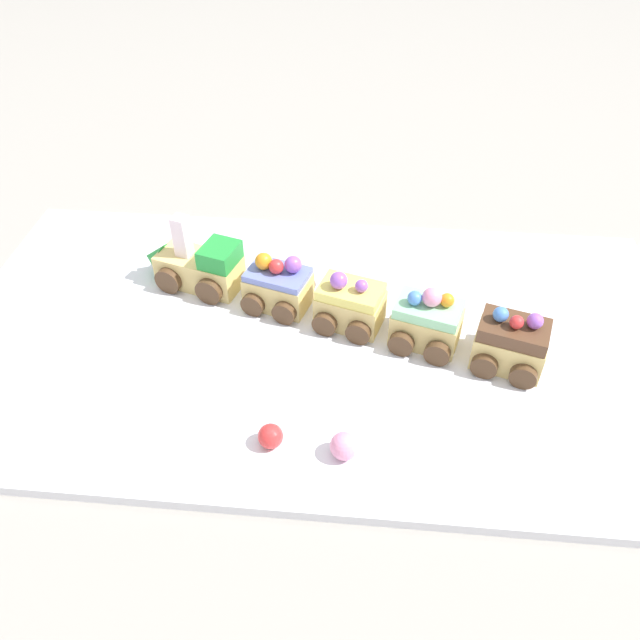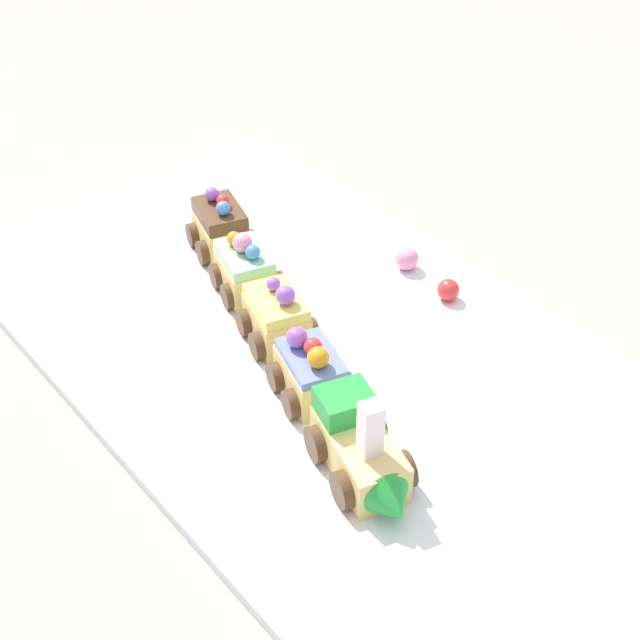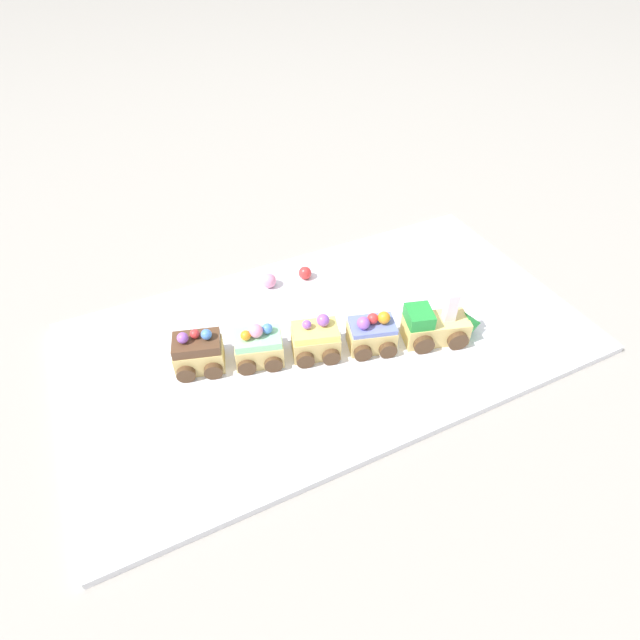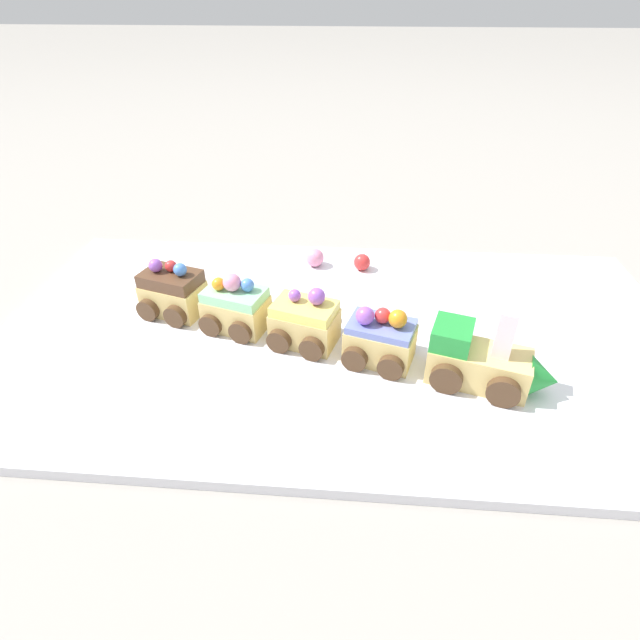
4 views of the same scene
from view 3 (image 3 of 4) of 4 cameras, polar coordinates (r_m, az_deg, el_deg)
The scene contains 9 objects.
ground_plane at distance 0.82m, azimuth 1.18°, elevation -2.38°, with size 10.00×10.00×0.00m, color gray.
display_board at distance 0.82m, azimuth 1.18°, elevation -2.09°, with size 0.82×0.45×0.01m, color white.
cake_train_locomotive at distance 0.82m, azimuth 13.54°, elevation -0.66°, with size 0.13×0.09×0.09m.
cake_car_blueberry at distance 0.78m, azimuth 5.92°, elevation -1.58°, with size 0.08×0.08×0.07m.
cake_car_lemon at distance 0.77m, azimuth -0.51°, elevation -2.32°, with size 0.08×0.08×0.07m.
cake_car_mint at distance 0.76m, azimuth -7.07°, elevation -3.01°, with size 0.08×0.08×0.07m.
cake_car_chocolate at distance 0.77m, azimuth -13.71°, elevation -3.66°, with size 0.08×0.08×0.07m.
gumball_pink at distance 0.91m, azimuth -5.86°, elevation 4.51°, with size 0.03×0.03×0.03m, color pink.
gumball_red at distance 0.92m, azimuth -1.72°, elevation 5.40°, with size 0.02×0.02×0.02m, color red.
Camera 3 is at (-0.27, -0.52, 0.58)m, focal length 28.00 mm.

